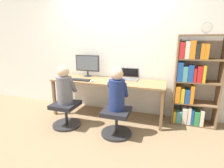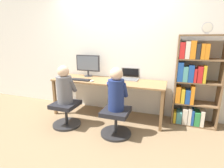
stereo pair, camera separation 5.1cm
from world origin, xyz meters
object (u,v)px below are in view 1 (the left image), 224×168
Objects in this scene: bookshelf at (192,84)px; office_chair_right at (116,121)px; desktop_monitor at (87,65)px; person_at_monitor at (64,86)px; laptop at (129,77)px; desk_clock at (207,28)px; office_chair_left at (66,113)px; keyboard at (80,80)px; person_at_laptop at (117,91)px.

office_chair_right is at bearing -145.21° from bookshelf.
desktop_monitor is 0.82× the size of person_at_monitor.
desk_clock reaches higher than laptop.
desktop_monitor is at bearing 88.10° from office_chair_left.
desktop_monitor is 1.45m from office_chair_right.
office_chair_left is 2.71m from desk_clock.
desk_clock reaches higher than keyboard.
laptop is 0.73× the size of office_chair_right.
laptop is at bearing 41.85° from person_at_monitor.
office_chair_left is 1.00× the size of office_chair_right.
bookshelf reaches higher than person_at_monitor.
bookshelf is 0.94m from desk_clock.
person_at_monitor is (-0.03, -0.84, -0.26)m from desktop_monitor.
person_at_laptop is (0.94, -0.00, 0.01)m from person_at_monitor.
keyboard is at bearing -155.95° from laptop.
person_at_laptop is at bearing -42.77° from desktop_monitor.
person_at_monitor reaches higher than keyboard.
office_chair_right is (0.94, -0.00, 0.00)m from office_chair_left.
office_chair_right is 0.74× the size of person_at_laptop.
office_chair_right is 0.76× the size of person_at_monitor.
office_chair_right is at bearing -89.83° from laptop.
person_at_laptop reaches higher than office_chair_left.
desk_clock is (2.16, -0.13, 0.69)m from desktop_monitor.
desk_clock reaches higher than office_chair_right.
keyboard is (0.03, -0.40, -0.24)m from desktop_monitor.
office_chair_left is 2.71× the size of desk_clock.
bookshelf reaches higher than desktop_monitor.
desk_clock is (1.25, 0.72, 1.44)m from office_chair_right.
laptop is 1.14m from bookshelf.
keyboard is 0.83× the size of office_chair_left.
desktop_monitor is 1.08× the size of office_chair_right.
laptop is 0.96m from keyboard.
person_at_monitor is 2.22m from bookshelf.
office_chair_right is at bearing -150.02° from desk_clock.
desktop_monitor is at bearing 176.63° from desk_clock.
keyboard is at bearing 153.25° from person_at_laptop.
desktop_monitor reaches higher than person_at_laptop.
bookshelf reaches higher than laptop.
desk_clock is (2.18, 0.71, 0.96)m from person_at_monitor.
person_at_laptop reaches higher than office_chair_right.
person_at_laptop is 3.63× the size of desk_clock.
office_chair_right is at bearing -26.98° from keyboard.
desktop_monitor reaches higher than office_chair_left.
keyboard is 1.12m from office_chair_right.
person_at_monitor is at bearing -91.91° from desktop_monitor.
desktop_monitor is 1.26m from person_at_laptop.
person_at_laptop is (0.91, -0.84, -0.25)m from desktop_monitor.
bookshelf reaches higher than office_chair_right.
desktop_monitor is at bearing 93.79° from keyboard.
desktop_monitor is 2.91× the size of desk_clock.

